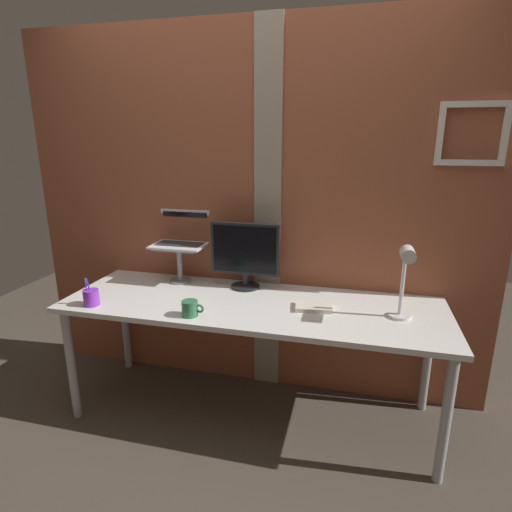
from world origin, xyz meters
TOP-DOWN VIEW (x-y plane):
  - ground_plane at (0.00, 0.00)m, footprint 6.00×6.00m
  - brick_wall_back at (0.00, 0.39)m, footprint 3.01×0.16m
  - desk at (0.11, -0.02)m, footprint 2.17×0.71m
  - monitor at (0.01, 0.21)m, footprint 0.43×0.18m
  - laptop_stand at (-0.44, 0.21)m, footprint 0.28×0.22m
  - laptop at (-0.44, 0.28)m, footprint 0.34×0.28m
  - desk_lamp at (0.91, -0.07)m, footprint 0.12×0.20m
  - pen_cup at (-0.76, -0.28)m, footprint 0.09×0.09m
  - coffee_mug at (-0.16, -0.28)m, footprint 0.12×0.09m
  - paper_clutter_stack at (0.46, -0.02)m, footprint 0.22×0.17m

SIDE VIEW (x-z plane):
  - ground_plane at x=0.00m, z-range 0.00..0.00m
  - desk at x=0.11m, z-range 0.30..1.03m
  - paper_clutter_stack at x=0.46m, z-range 0.73..0.75m
  - coffee_mug at x=-0.16m, z-range 0.73..0.81m
  - pen_cup at x=-0.76m, z-range 0.69..0.86m
  - laptop_stand at x=-0.44m, z-range 0.77..1.01m
  - monitor at x=0.01m, z-range 0.75..1.17m
  - desk_lamp at x=0.91m, z-range 0.78..1.18m
  - laptop at x=-0.44m, z-range 0.92..1.13m
  - brick_wall_back at x=0.00m, z-range 0.00..2.31m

